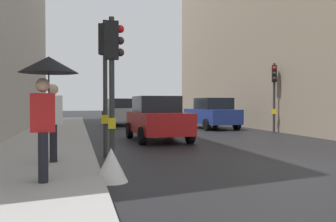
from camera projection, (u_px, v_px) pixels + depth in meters
ground_plane at (293, 164)px, 9.19m from camera, size 120.00×120.00×0.00m
sidewalk_kerb at (48, 142)px, 13.53m from camera, size 2.93×40.00×0.16m
building_facade_right at (320, 26)px, 24.94m from camera, size 12.00×25.51×13.22m
traffic_light_near_left at (113, 65)px, 8.27m from camera, size 0.44×0.25×3.41m
traffic_light_mid_street at (274, 85)px, 18.57m from camera, size 0.35×0.45×3.46m
traffic_light_near_right at (106, 63)px, 10.14m from camera, size 0.45×0.35×3.75m
car_red_sedan at (157, 118)px, 14.80m from camera, size 2.12×4.25×1.76m
car_silver_hatchback at (121, 112)px, 24.97m from camera, size 2.21×4.30×1.76m
car_blue_van at (212, 113)px, 21.28m from camera, size 2.28×4.33×1.76m
car_green_estate at (112, 109)px, 36.51m from camera, size 2.26×4.32×1.76m
pedestrian_with_umbrella at (47, 83)px, 6.35m from camera, size 1.00×1.00×2.14m
pedestrian_with_black_backpack at (51, 118)px, 8.49m from camera, size 0.62×0.36×1.77m
warning_sign_triangle at (111, 165)px, 7.06m from camera, size 0.64×0.64×0.65m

